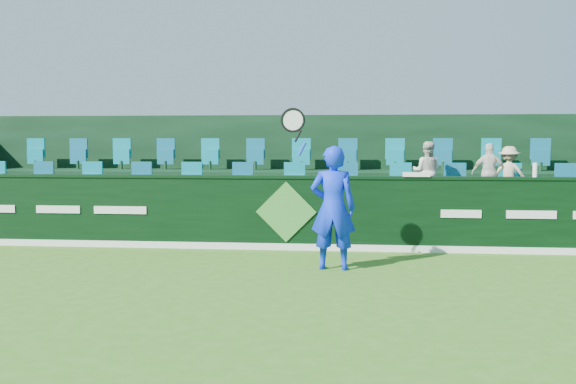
# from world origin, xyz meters

# --- Properties ---
(ground) EXTENTS (60.00, 60.00, 0.00)m
(ground) POSITION_xyz_m (0.00, 0.00, 0.00)
(ground) COLOR #386E1A
(ground) RESTS_ON ground
(sponsor_hoarding) EXTENTS (16.00, 0.25, 1.35)m
(sponsor_hoarding) POSITION_xyz_m (0.00, 4.00, 0.67)
(sponsor_hoarding) COLOR black
(sponsor_hoarding) RESTS_ON ground
(stand_tier_front) EXTENTS (16.00, 2.00, 0.80)m
(stand_tier_front) POSITION_xyz_m (0.00, 5.10, 0.40)
(stand_tier_front) COLOR black
(stand_tier_front) RESTS_ON ground
(stand_tier_back) EXTENTS (16.00, 1.80, 1.30)m
(stand_tier_back) POSITION_xyz_m (0.00, 7.00, 0.65)
(stand_tier_back) COLOR black
(stand_tier_back) RESTS_ON ground
(stand_rear) EXTENTS (16.00, 4.10, 2.60)m
(stand_rear) POSITION_xyz_m (0.00, 7.44, 1.22)
(stand_rear) COLOR black
(stand_rear) RESTS_ON ground
(seat_row_front) EXTENTS (13.50, 0.50, 0.60)m
(seat_row_front) POSITION_xyz_m (0.00, 5.50, 1.10)
(seat_row_front) COLOR #098091
(seat_row_front) RESTS_ON stand_tier_front
(seat_row_back) EXTENTS (13.50, 0.50, 0.60)m
(seat_row_back) POSITION_xyz_m (0.00, 7.30, 1.60)
(seat_row_back) COLOR #098091
(seat_row_back) RESTS_ON stand_tier_back
(tennis_player) EXTENTS (1.22, 0.49, 2.55)m
(tennis_player) POSITION_xyz_m (0.89, 2.25, 0.97)
(tennis_player) COLOR #0D2DED
(tennis_player) RESTS_ON ground
(spectator_left) EXTENTS (0.66, 0.57, 1.17)m
(spectator_left) POSITION_xyz_m (2.64, 5.12, 1.38)
(spectator_left) COLOR silver
(spectator_left) RESTS_ON stand_tier_front
(spectator_middle) EXTENTS (0.70, 0.37, 1.14)m
(spectator_middle) POSITION_xyz_m (3.83, 5.12, 1.37)
(spectator_middle) COLOR silver
(spectator_middle) RESTS_ON stand_tier_front
(spectator_right) EXTENTS (0.78, 0.58, 1.08)m
(spectator_right) POSITION_xyz_m (4.19, 5.12, 1.34)
(spectator_right) COLOR #C2B089
(spectator_right) RESTS_ON stand_tier_front
(towel) EXTENTS (0.46, 0.30, 0.07)m
(towel) POSITION_xyz_m (2.32, 4.00, 1.38)
(towel) COLOR white
(towel) RESTS_ON sponsor_hoarding
(drinks_bottle) EXTENTS (0.08, 0.08, 0.25)m
(drinks_bottle) POSITION_xyz_m (4.37, 4.00, 1.48)
(drinks_bottle) COLOR white
(drinks_bottle) RESTS_ON sponsor_hoarding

